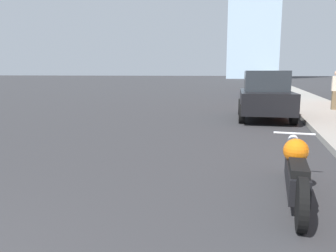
# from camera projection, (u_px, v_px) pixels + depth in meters

# --- Properties ---
(sidewalk) EXTENTS (2.47, 240.00, 0.15)m
(sidewalk) POSITION_uv_depth(u_px,v_px,m) (283.00, 87.00, 38.15)
(sidewalk) COLOR gray
(sidewalk) RESTS_ON ground_plane
(motorcycle) EXTENTS (0.62, 2.51, 0.79)m
(motorcycle) POSITION_uv_depth(u_px,v_px,m) (296.00, 171.00, 4.48)
(motorcycle) COLOR black
(motorcycle) RESTS_ON ground_plane
(parked_car_black) EXTENTS (2.07, 4.05, 1.79)m
(parked_car_black) POSITION_uv_depth(u_px,v_px,m) (265.00, 96.00, 12.12)
(parked_car_black) COLOR black
(parked_car_black) RESTS_ON ground_plane
(parked_car_blue) EXTENTS (2.20, 4.29, 1.85)m
(parked_car_blue) POSITION_uv_depth(u_px,v_px,m) (262.00, 84.00, 24.48)
(parked_car_blue) COLOR #1E3899
(parked_car_blue) RESTS_ON ground_plane
(parked_car_red) EXTENTS (2.01, 4.03, 1.70)m
(parked_car_red) POSITION_uv_depth(u_px,v_px,m) (261.00, 81.00, 35.81)
(parked_car_red) COLOR red
(parked_car_red) RESTS_ON ground_plane
(pedestrian) EXTENTS (0.36, 0.23, 1.67)m
(pedestrian) POSITION_uv_depth(u_px,v_px,m) (336.00, 90.00, 13.95)
(pedestrian) COLOR brown
(pedestrian) RESTS_ON sidewalk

